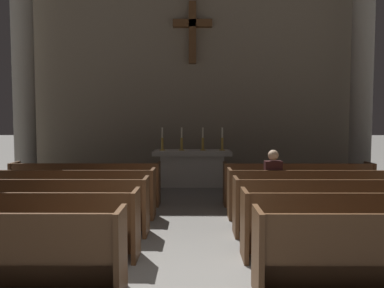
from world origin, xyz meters
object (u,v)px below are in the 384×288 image
(pew_right_row_2, at_px, (362,225))
(candlestick_inner_left, at_px, (182,143))
(candlestick_outer_left, at_px, (162,143))
(pew_left_row_3, at_px, (49,206))
(pew_left_row_5, at_px, (86,184))
(pew_left_row_4, at_px, (70,193))
(column_right_third, at_px, (362,63))
(pew_right_row_5, at_px, (297,184))
(altar, at_px, (192,167))
(candlestick_outer_right, at_px, (222,143))
(pew_left_row_2, at_px, (19,224))
(column_left_third, at_px, (23,64))
(pew_right_row_3, at_px, (333,207))
(pew_right_row_4, at_px, (313,194))
(lone_worshipper, at_px, (272,182))
(candlestick_inner_right, at_px, (203,143))

(pew_right_row_2, xyz_separation_m, candlestick_inner_left, (-2.62, 5.70, 0.74))
(pew_right_row_2, height_order, candlestick_outer_left, candlestick_outer_left)
(pew_left_row_3, relative_size, pew_left_row_5, 1.00)
(pew_left_row_4, relative_size, column_right_third, 0.45)
(pew_right_row_5, xyz_separation_m, column_right_third, (2.52, 2.70, 3.01))
(altar, distance_m, candlestick_outer_right, 1.09)
(candlestick_outer_left, bearing_deg, pew_right_row_5, -37.91)
(pew_left_row_3, height_order, column_right_third, column_right_third)
(pew_left_row_4, xyz_separation_m, candlestick_inner_left, (2.02, 3.55, 0.74))
(pew_left_row_3, distance_m, pew_left_row_5, 2.16)
(pew_left_row_2, distance_m, candlestick_inner_left, 6.10)
(pew_left_row_4, xyz_separation_m, pew_right_row_5, (4.65, 1.08, 0.00))
(pew_left_row_5, xyz_separation_m, column_left_third, (-2.52, 2.70, 3.01))
(pew_left_row_3, xyz_separation_m, pew_right_row_3, (4.65, 0.00, 0.00))
(pew_left_row_5, distance_m, pew_right_row_4, 4.77)
(pew_left_row_2, bearing_deg, lone_worshipper, 29.51)
(candlestick_inner_left, xyz_separation_m, candlestick_inner_right, (0.60, 0.00, 0.00))
(pew_right_row_5, bearing_deg, pew_left_row_5, 180.00)
(pew_left_row_2, bearing_deg, altar, 67.84)
(pew_right_row_4, bearing_deg, altar, 123.21)
(altar, relative_size, candlestick_inner_left, 3.37)
(pew_left_row_4, relative_size, lone_worshipper, 2.45)
(column_left_third, bearing_deg, pew_right_row_3, -34.12)
(lone_worshipper, bearing_deg, column_right_third, 48.63)
(candlestick_inner_right, relative_size, lone_worshipper, 0.49)
(column_left_third, relative_size, altar, 3.24)
(pew_left_row_2, relative_size, column_right_third, 0.45)
(lone_worshipper, bearing_deg, column_left_third, 149.67)
(altar, relative_size, candlestick_outer_right, 3.37)
(pew_right_row_2, relative_size, column_right_third, 0.45)
(pew_left_row_3, relative_size, column_right_third, 0.45)
(lone_worshipper, bearing_deg, pew_left_row_2, -150.49)
(pew_left_row_5, xyz_separation_m, pew_right_row_4, (4.65, -1.08, 0.00))
(pew_left_row_2, bearing_deg, candlestick_outer_right, 60.91)
(pew_right_row_4, relative_size, lone_worshipper, 2.45)
(pew_left_row_3, xyz_separation_m, column_left_third, (-2.52, 4.86, 3.01))
(column_left_third, distance_m, candlestick_outer_right, 6.14)
(pew_right_row_4, relative_size, candlestick_inner_left, 4.96)
(pew_right_row_2, xyz_separation_m, pew_right_row_4, (0.00, 2.16, 0.00))
(candlestick_outer_left, xyz_separation_m, candlestick_outer_right, (1.70, 0.00, 0.00))
(candlestick_outer_left, distance_m, candlestick_outer_right, 1.70)
(pew_right_row_3, distance_m, pew_right_row_5, 2.16)
(pew_left_row_2, relative_size, pew_left_row_4, 1.00)
(candlestick_outer_left, relative_size, candlestick_outer_right, 1.00)
(altar, bearing_deg, pew_right_row_4, -56.79)
(pew_right_row_2, height_order, column_right_third, column_right_third)
(pew_left_row_2, distance_m, candlestick_outer_right, 6.57)
(candlestick_inner_left, height_order, lone_worshipper, candlestick_inner_left)
(candlestick_inner_right, bearing_deg, altar, 180.00)
(pew_left_row_2, xyz_separation_m, candlestick_outer_left, (1.47, 5.70, 0.74))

